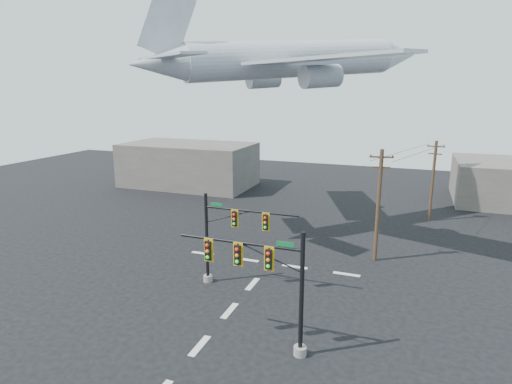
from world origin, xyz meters
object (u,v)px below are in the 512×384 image
at_px(signal_mast_near, 269,282).
at_px(airliner, 293,60).
at_px(utility_pole_a, 378,204).
at_px(utility_pole_b, 433,180).
at_px(signal_mast_far, 226,237).

height_order(signal_mast_near, airliner, airliner).
relative_size(utility_pole_a, utility_pole_b, 1.07).
xyz_separation_m(signal_mast_near, signal_mast_far, (-5.24, 6.23, -0.29)).
relative_size(signal_mast_far, airliner, 0.28).
xyz_separation_m(signal_mast_near, utility_pole_a, (4.15, 14.48, 0.89)).
height_order(signal_mast_far, utility_pole_a, utility_pole_a).
distance_m(signal_mast_near, signal_mast_far, 8.15).
distance_m(utility_pole_a, airliner, 15.33).
bearing_deg(utility_pole_a, signal_mast_far, -147.66).
relative_size(signal_mast_far, utility_pole_a, 0.77).
relative_size(signal_mast_far, utility_pole_b, 0.83).
relative_size(signal_mast_near, utility_pole_b, 0.84).
relative_size(signal_mast_near, signal_mast_far, 1.02).
xyz_separation_m(signal_mast_near, utility_pole_b, (8.49, 27.43, 0.57)).
bearing_deg(utility_pole_b, utility_pole_a, -100.08).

